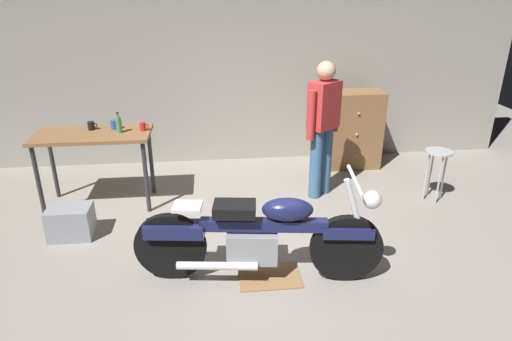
{
  "coord_description": "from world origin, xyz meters",
  "views": [
    {
      "loc": [
        -0.51,
        -3.56,
        2.44
      ],
      "look_at": [
        -0.04,
        0.7,
        0.65
      ],
      "focal_mm": 30.86,
      "sensor_mm": 36.0,
      "label": 1
    }
  ],
  "objects_px": {
    "storage_bin": "(71,222)",
    "mug_blue_enamel": "(115,124)",
    "motorcycle": "(260,235)",
    "person_standing": "(323,124)",
    "mug_black_matte": "(91,126)",
    "wooden_dresser": "(352,130)",
    "mug_red_diner": "(143,127)",
    "bottle": "(119,125)",
    "shop_stool": "(437,162)"
  },
  "relations": [
    {
      "from": "mug_red_diner",
      "to": "mug_black_matte",
      "type": "distance_m",
      "value": 0.61
    },
    {
      "from": "shop_stool",
      "to": "bottle",
      "type": "bearing_deg",
      "value": 175.33
    },
    {
      "from": "person_standing",
      "to": "mug_black_matte",
      "type": "relative_size",
      "value": 15.29
    },
    {
      "from": "wooden_dresser",
      "to": "storage_bin",
      "type": "relative_size",
      "value": 2.5
    },
    {
      "from": "mug_blue_enamel",
      "to": "storage_bin",
      "type": "bearing_deg",
      "value": -113.41
    },
    {
      "from": "mug_black_matte",
      "to": "mug_blue_enamel",
      "type": "bearing_deg",
      "value": 1.12
    },
    {
      "from": "person_standing",
      "to": "wooden_dresser",
      "type": "bearing_deg",
      "value": -165.29
    },
    {
      "from": "wooden_dresser",
      "to": "mug_red_diner",
      "type": "height_order",
      "value": "wooden_dresser"
    },
    {
      "from": "wooden_dresser",
      "to": "mug_red_diner",
      "type": "xyz_separation_m",
      "value": [
        -2.79,
        -0.86,
        0.4
      ]
    },
    {
      "from": "mug_black_matte",
      "to": "mug_blue_enamel",
      "type": "distance_m",
      "value": 0.26
    },
    {
      "from": "mug_red_diner",
      "to": "mug_blue_enamel",
      "type": "bearing_deg",
      "value": 162.52
    },
    {
      "from": "shop_stool",
      "to": "mug_black_matte",
      "type": "height_order",
      "value": "mug_black_matte"
    },
    {
      "from": "mug_red_diner",
      "to": "bottle",
      "type": "relative_size",
      "value": 0.43
    },
    {
      "from": "wooden_dresser",
      "to": "storage_bin",
      "type": "distance_m",
      "value": 3.9
    },
    {
      "from": "motorcycle",
      "to": "shop_stool",
      "type": "height_order",
      "value": "motorcycle"
    },
    {
      "from": "storage_bin",
      "to": "mug_black_matte",
      "type": "height_order",
      "value": "mug_black_matte"
    },
    {
      "from": "person_standing",
      "to": "bottle",
      "type": "distance_m",
      "value": 2.38
    },
    {
      "from": "person_standing",
      "to": "storage_bin",
      "type": "relative_size",
      "value": 3.8
    },
    {
      "from": "person_standing",
      "to": "bottle",
      "type": "bearing_deg",
      "value": -38.91
    },
    {
      "from": "storage_bin",
      "to": "mug_red_diner",
      "type": "bearing_deg",
      "value": 47.2
    },
    {
      "from": "shop_stool",
      "to": "mug_blue_enamel",
      "type": "height_order",
      "value": "mug_blue_enamel"
    },
    {
      "from": "person_standing",
      "to": "mug_red_diner",
      "type": "height_order",
      "value": "person_standing"
    },
    {
      "from": "person_standing",
      "to": "shop_stool",
      "type": "height_order",
      "value": "person_standing"
    },
    {
      "from": "person_standing",
      "to": "mug_blue_enamel",
      "type": "height_order",
      "value": "person_standing"
    },
    {
      "from": "mug_blue_enamel",
      "to": "bottle",
      "type": "relative_size",
      "value": 0.51
    },
    {
      "from": "shop_stool",
      "to": "wooden_dresser",
      "type": "height_order",
      "value": "wooden_dresser"
    },
    {
      "from": "mug_black_matte",
      "to": "bottle",
      "type": "height_order",
      "value": "bottle"
    },
    {
      "from": "mug_blue_enamel",
      "to": "bottle",
      "type": "xyz_separation_m",
      "value": [
        0.08,
        -0.15,
        0.04
      ]
    },
    {
      "from": "wooden_dresser",
      "to": "mug_blue_enamel",
      "type": "distance_m",
      "value": 3.25
    },
    {
      "from": "motorcycle",
      "to": "bottle",
      "type": "relative_size",
      "value": 9.05
    },
    {
      "from": "bottle",
      "to": "mug_blue_enamel",
      "type": "bearing_deg",
      "value": 116.81
    },
    {
      "from": "motorcycle",
      "to": "wooden_dresser",
      "type": "distance_m",
      "value": 3.05
    },
    {
      "from": "mug_red_diner",
      "to": "mug_black_matte",
      "type": "relative_size",
      "value": 0.96
    },
    {
      "from": "motorcycle",
      "to": "mug_red_diner",
      "type": "relative_size",
      "value": 20.89
    },
    {
      "from": "person_standing",
      "to": "mug_black_matte",
      "type": "height_order",
      "value": "person_standing"
    },
    {
      "from": "person_standing",
      "to": "mug_black_matte",
      "type": "bearing_deg",
      "value": -42.02
    },
    {
      "from": "motorcycle",
      "to": "person_standing",
      "type": "relative_size",
      "value": 1.31
    },
    {
      "from": "storage_bin",
      "to": "mug_red_diner",
      "type": "xyz_separation_m",
      "value": [
        0.72,
        0.78,
        0.78
      ]
    },
    {
      "from": "mug_red_diner",
      "to": "bottle",
      "type": "height_order",
      "value": "bottle"
    },
    {
      "from": "mug_black_matte",
      "to": "storage_bin",
      "type": "bearing_deg",
      "value": -97.63
    },
    {
      "from": "storage_bin",
      "to": "mug_blue_enamel",
      "type": "xyz_separation_m",
      "value": [
        0.38,
        0.88,
        0.78
      ]
    },
    {
      "from": "motorcycle",
      "to": "person_standing",
      "type": "xyz_separation_m",
      "value": [
        0.96,
        1.66,
        0.48
      ]
    },
    {
      "from": "motorcycle",
      "to": "shop_stool",
      "type": "xyz_separation_m",
      "value": [
        2.31,
        1.36,
        0.05
      ]
    },
    {
      "from": "shop_stool",
      "to": "wooden_dresser",
      "type": "xyz_separation_m",
      "value": [
        -0.68,
        1.21,
        0.05
      ]
    },
    {
      "from": "shop_stool",
      "to": "mug_black_matte",
      "type": "distance_m",
      "value": 4.12
    },
    {
      "from": "mug_blue_enamel",
      "to": "bottle",
      "type": "distance_m",
      "value": 0.18
    },
    {
      "from": "mug_black_matte",
      "to": "mug_blue_enamel",
      "type": "relative_size",
      "value": 0.89
    },
    {
      "from": "motorcycle",
      "to": "person_standing",
      "type": "bearing_deg",
      "value": 67.46
    },
    {
      "from": "wooden_dresser",
      "to": "mug_black_matte",
      "type": "distance_m",
      "value": 3.5
    },
    {
      "from": "motorcycle",
      "to": "storage_bin",
      "type": "xyz_separation_m",
      "value": [
        -1.88,
        0.94,
        -0.28
      ]
    }
  ]
}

